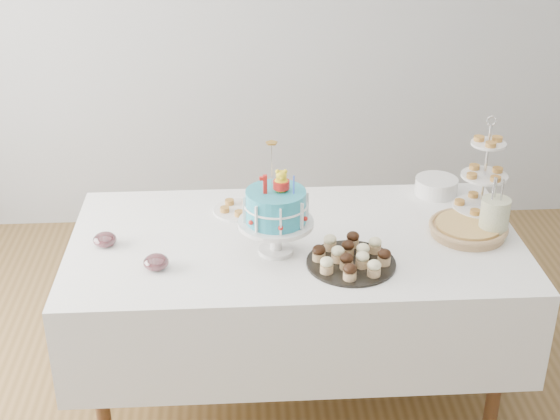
{
  "coord_description": "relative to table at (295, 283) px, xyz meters",
  "views": [
    {
      "loc": [
        -0.24,
        -2.6,
        2.37
      ],
      "look_at": [
        -0.07,
        0.3,
        0.91
      ],
      "focal_mm": 50.0,
      "sensor_mm": 36.0,
      "label": 1
    }
  ],
  "objects": [
    {
      "name": "walls",
      "position": [
        0.0,
        -0.3,
        0.81
      ],
      "size": [
        5.04,
        4.04,
        2.7
      ],
      "color": "#9FA2A5",
      "rests_on": "floor"
    },
    {
      "name": "table",
      "position": [
        0.0,
        0.0,
        0.0
      ],
      "size": [
        1.92,
        1.02,
        0.77
      ],
      "color": "silver",
      "rests_on": "floor"
    },
    {
      "name": "birthday_cake",
      "position": [
        -0.09,
        -0.11,
        0.36
      ],
      "size": [
        0.31,
        0.31,
        0.48
      ],
      "rotation": [
        0.0,
        0.0,
        0.09
      ],
      "color": "silver",
      "rests_on": "table"
    },
    {
      "name": "cupcake_tray",
      "position": [
        0.21,
        -0.23,
        0.27
      ],
      "size": [
        0.36,
        0.36,
        0.08
      ],
      "color": "black",
      "rests_on": "table"
    },
    {
      "name": "pie",
      "position": [
        0.74,
        -0.01,
        0.26
      ],
      "size": [
        0.34,
        0.34,
        0.05
      ],
      "color": "tan",
      "rests_on": "table"
    },
    {
      "name": "tiered_stand",
      "position": [
        0.84,
        0.15,
        0.43
      ],
      "size": [
        0.25,
        0.25,
        0.48
      ],
      "color": "silver",
      "rests_on": "table"
    },
    {
      "name": "plate_stack",
      "position": [
        0.7,
        0.4,
        0.27
      ],
      "size": [
        0.2,
        0.2,
        0.08
      ],
      "color": "silver",
      "rests_on": "table"
    },
    {
      "name": "pastry_plate",
      "position": [
        -0.24,
        0.27,
        0.24
      ],
      "size": [
        0.23,
        0.23,
        0.03
      ],
      "color": "silver",
      "rests_on": "table"
    },
    {
      "name": "jam_bowl_a",
      "position": [
        -0.57,
        -0.22,
        0.26
      ],
      "size": [
        0.1,
        0.1,
        0.06
      ],
      "color": "silver",
      "rests_on": "table"
    },
    {
      "name": "jam_bowl_b",
      "position": [
        -0.8,
        -0.01,
        0.25
      ],
      "size": [
        0.1,
        0.1,
        0.06
      ],
      "color": "silver",
      "rests_on": "table"
    },
    {
      "name": "utensil_pitcher",
      "position": [
        0.84,
        -0.04,
        0.32
      ],
      "size": [
        0.13,
        0.12,
        0.27
      ],
      "rotation": [
        0.0,
        0.0,
        0.23
      ],
      "color": "#EFE4CE",
      "rests_on": "table"
    }
  ]
}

